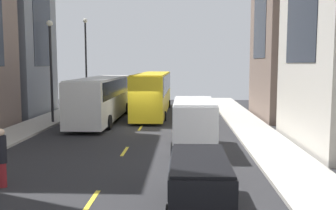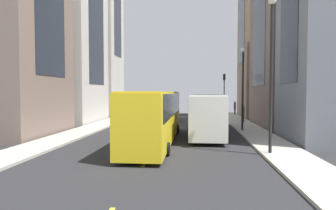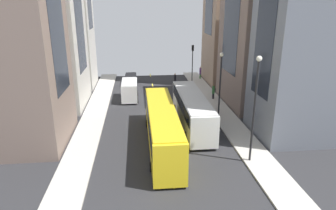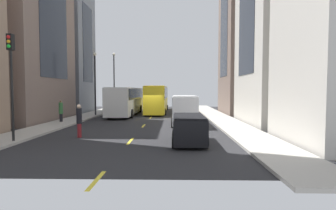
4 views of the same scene
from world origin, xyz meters
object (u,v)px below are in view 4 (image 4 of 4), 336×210
streetcar_yellow (158,97)px  car_black_0 (189,127)px  city_bus_white (126,99)px  pedestrian_crossing_near (79,120)px  delivery_van_white (184,108)px  traffic_light_near_corner (11,67)px  pedestrian_walking_far (61,110)px

streetcar_yellow → car_black_0: size_ratio=3.59×
city_bus_white → pedestrian_crossing_near: bearing=-90.7°
city_bus_white → streetcar_yellow: bearing=51.8°
streetcar_yellow → delivery_van_white: size_ratio=2.91×
city_bus_white → streetcar_yellow: 5.80m
city_bus_white → traffic_light_near_corner: size_ratio=2.12×
pedestrian_crossing_near → pedestrian_walking_far: bearing=-16.0°
streetcar_yellow → pedestrian_crossing_near: streetcar_yellow is taller
traffic_light_near_corner → pedestrian_walking_far: bearing=97.4°
pedestrian_crossing_near → car_black_0: bearing=-151.0°
city_bus_white → delivery_van_white: bearing=-55.4°
pedestrian_walking_far → streetcar_yellow: bearing=-126.7°
streetcar_yellow → traffic_light_near_corner: (-6.87, -22.69, 2.21)m
city_bus_white → delivery_van_white: city_bus_white is taller
streetcar_yellow → pedestrian_walking_far: (-8.10, -13.24, -0.94)m
car_black_0 → pedestrian_crossing_near: 7.19m
pedestrian_walking_far → traffic_light_near_corner: bearing=92.2°
car_black_0 → pedestrian_walking_far: bearing=140.7°
traffic_light_near_corner → delivery_van_white: bearing=39.4°
city_bus_white → pedestrian_walking_far: 9.82m
pedestrian_walking_far → traffic_light_near_corner: 10.04m
city_bus_white → car_black_0: size_ratio=3.14×
car_black_0 → pedestrian_crossing_near: pedestrian_crossing_near is taller
streetcar_yellow → traffic_light_near_corner: 23.81m
traffic_light_near_corner → city_bus_white: bearing=79.8°
car_black_0 → traffic_light_near_corner: (-10.03, -0.23, 3.39)m
car_black_0 → pedestrian_crossing_near: (-6.95, 1.83, 0.20)m
car_black_0 → city_bus_white: bearing=110.7°
pedestrian_walking_far → traffic_light_near_corner: size_ratio=0.33×
streetcar_yellow → delivery_van_white: streetcar_yellow is taller
pedestrian_crossing_near → traffic_light_near_corner: bearing=77.5°
city_bus_white → car_black_0: bearing=-69.3°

